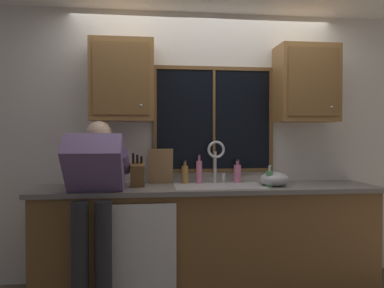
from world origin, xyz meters
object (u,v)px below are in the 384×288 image
object	(u,v)px
cutting_board	(161,166)
soap_dispenser	(270,178)
person_standing	(95,190)
knife_block	(137,175)
bottle_amber_small	(237,173)
mixing_bowl	(274,179)
bottle_tall_clear	(185,174)
bottle_green_glass	(199,171)

from	to	relation	value
cutting_board	soap_dispenser	xyz separation A→B (m)	(0.95, -0.32, -0.09)
soap_dispenser	person_standing	bearing A→B (deg)	-172.97
person_standing	soap_dispenser	xyz separation A→B (m)	(1.48, 0.18, 0.05)
knife_block	bottle_amber_small	size ratio (longest dim) A/B	1.44
knife_block	mixing_bowl	world-z (taller)	knife_block
person_standing	bottle_amber_small	distance (m)	1.37
cutting_board	bottle_tall_clear	world-z (taller)	cutting_board
cutting_board	bottle_green_glass	distance (m)	0.37
bottle_tall_clear	bottle_amber_small	distance (m)	0.50
soap_dispenser	bottle_tall_clear	xyz separation A→B (m)	(-0.72, 0.32, 0.02)
cutting_board	bottle_green_glass	bearing A→B (deg)	0.10
mixing_bowl	bottle_green_glass	distance (m)	0.70
bottle_green_glass	bottle_amber_small	size ratio (longest dim) A/B	1.23
person_standing	knife_block	size ratio (longest dim) A/B	4.66
mixing_bowl	bottle_amber_small	xyz separation A→B (m)	(-0.27, 0.26, 0.03)
mixing_bowl	soap_dispenser	bearing A→B (deg)	-138.30
cutting_board	bottle_tall_clear	bearing A→B (deg)	0.46
bottle_green_glass	bottle_tall_clear	xyz separation A→B (m)	(-0.13, 0.00, -0.02)
knife_block	bottle_tall_clear	distance (m)	0.48
bottle_green_glass	bottle_tall_clear	bearing A→B (deg)	179.50
mixing_bowl	bottle_tall_clear	xyz separation A→B (m)	(-0.78, 0.27, 0.03)
bottle_green_glass	soap_dispenser	bearing A→B (deg)	-28.63
mixing_bowl	soap_dispenser	world-z (taller)	soap_dispenser
soap_dispenser	bottle_tall_clear	bearing A→B (deg)	156.00
bottle_tall_clear	cutting_board	bearing A→B (deg)	-179.54
mixing_bowl	soap_dispenser	distance (m)	0.08
mixing_bowl	bottle_tall_clear	bearing A→B (deg)	161.11
knife_block	mixing_bowl	size ratio (longest dim) A/B	1.23
person_standing	cutting_board	world-z (taller)	person_standing
cutting_board	bottle_amber_small	distance (m)	0.74
cutting_board	mixing_bowl	bearing A→B (deg)	-14.72
soap_dispenser	bottle_tall_clear	size ratio (longest dim) A/B	0.89
knife_block	mixing_bowl	xyz separation A→B (m)	(1.21, -0.06, -0.05)
mixing_bowl	bottle_tall_clear	distance (m)	0.82
knife_block	bottle_amber_small	bearing A→B (deg)	12.19
knife_block	bottle_green_glass	world-z (taller)	knife_block
soap_dispenser	bottle_tall_clear	world-z (taller)	bottle_tall_clear
cutting_board	bottle_green_glass	xyz separation A→B (m)	(0.36, 0.00, -0.05)
mixing_bowl	knife_block	bearing A→B (deg)	177.17
cutting_board	soap_dispenser	distance (m)	1.00
person_standing	bottle_amber_small	bearing A→B (deg)	21.50
mixing_bowl	soap_dispenser	xyz separation A→B (m)	(-0.06, -0.05, 0.01)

